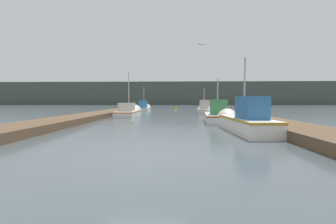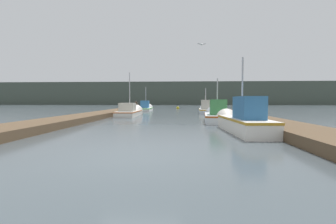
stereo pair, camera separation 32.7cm
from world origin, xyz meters
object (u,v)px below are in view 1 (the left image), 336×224
Objects in this scene: mooring_piling_2 at (134,106)px; seagull_lead at (202,44)px; fishing_boat_1 at (217,115)px; fishing_boat_3 at (204,109)px; channel_buoy at (176,108)px; fishing_boat_0 at (243,120)px; fishing_boat_4 at (144,108)px; mooring_piling_0 at (222,109)px; mooring_piling_1 at (135,107)px; fishing_boat_2 at (130,112)px.

seagull_lead is at bearing -62.91° from mooring_piling_2.
fishing_boat_3 is at bearing 93.58° from fishing_boat_1.
seagull_lead reaches higher than channel_buoy.
fishing_boat_1 is at bearing 90.37° from fishing_boat_0.
fishing_boat_4 is (-7.54, 15.70, -0.03)m from fishing_boat_1.
fishing_boat_0 is 8.55m from mooring_piling_0.
fishing_boat_0 is 22.36m from fishing_boat_4.
fishing_boat_0 is at bearing -80.81° from fishing_boat_1.
mooring_piling_1 is (-1.29, 0.01, 0.17)m from fishing_boat_4.
fishing_boat_0 reaches higher than mooring_piling_2.
fishing_boat_0 is 6.85m from seagull_lead.
fishing_boat_4 is at bearing -120.67° from channel_buoy.
mooring_piling_1 is 1.11× the size of channel_buoy.
mooring_piling_0 is (8.56, -2.27, 0.34)m from fishing_boat_2.
fishing_boat_2 reaches higher than mooring_piling_0.
channel_buoy is 1.82× the size of seagull_lead.
fishing_boat_1 is 10.56m from fishing_boat_3.
mooring_piling_2 is 17.08m from seagull_lead.
fishing_boat_0 is 28.66m from channel_buoy.
fishing_boat_2 reaches higher than channel_buoy.
fishing_boat_4 reaches higher than fishing_boat_1.
seagull_lead is (6.36, -16.28, 4.93)m from fishing_boat_4.
fishing_boat_3 is 5.80× the size of channel_buoy.
mooring_piling_0 is 2.55× the size of seagull_lead.
mooring_piling_0 is (8.60, -12.41, 0.32)m from fishing_boat_4.
fishing_boat_3 is at bearing -29.27° from mooring_piling_1.
mooring_piling_2 is at bearing 162.44° from fishing_boat_3.
fishing_boat_3 is 9.68m from mooring_piling_2.
seagull_lead is (-1.53, -11.14, 4.87)m from fishing_boat_3.
fishing_boat_3 is 10.53m from mooring_piling_1.
seagull_lead is at bearing -120.05° from mooring_piling_0.
mooring_piling_2 is at bearing -84.37° from mooring_piling_1.
seagull_lead is at bearing -148.27° from fishing_boat_1.
fishing_boat_3 is 7.30m from mooring_piling_0.
fishing_boat_1 is at bearing -60.66° from mooring_piling_1.
mooring_piling_0 reaches higher than mooring_piling_2.
mooring_piling_1 is 1.66m from mooring_piling_2.
channel_buoy is (-3.43, 12.67, -0.32)m from fishing_boat_3.
mooring_piling_1 is at bearing 154.39° from fishing_boat_3.
fishing_boat_4 is 5.83× the size of channel_buoy.
mooring_piling_1 is at bearing 105.37° from seagull_lead.
fishing_boat_2 is 4.12× the size of mooring_piling_0.
channel_buoy is at bearing 84.75° from seagull_lead.
mooring_piling_1 is (-8.83, 15.71, 0.14)m from fishing_boat_1.
fishing_boat_2 is at bearing -91.29° from fishing_boat_4.
mooring_piling_1 is at bearing 178.16° from fishing_boat_4.
mooring_piling_0 reaches higher than mooring_piling_1.
fishing_boat_0 is at bearing -86.40° from fishing_boat_3.
channel_buoy is at bearing 52.58° from mooring_piling_1.
channel_buoy is at bearing 108.79° from fishing_boat_3.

